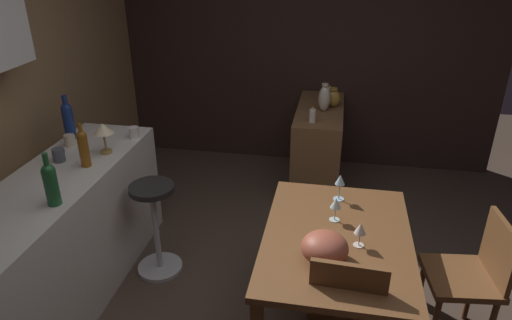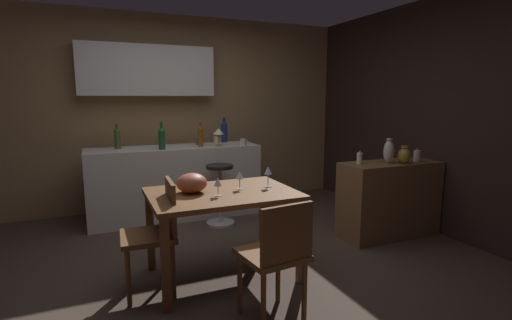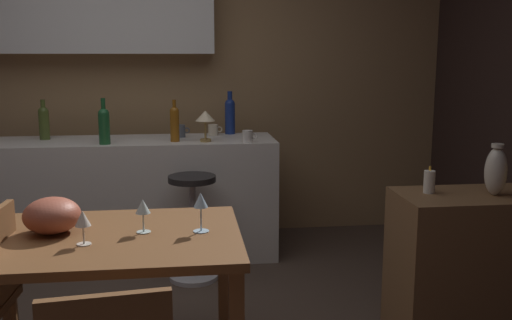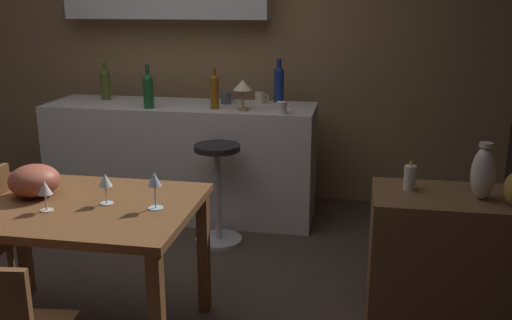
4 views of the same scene
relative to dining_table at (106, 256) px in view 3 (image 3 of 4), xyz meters
The scene contains 19 objects.
wall_kitchen_back 2.51m from the dining_table, 90.20° to the left, with size 5.20×0.33×2.60m.
dining_table is the anchor object (origin of this frame).
kitchen_counter 1.83m from the dining_table, 90.76° to the left, with size 2.10×0.60×0.90m, color silver.
sideboard_cabinet 2.01m from the dining_table, ahead, with size 1.10×0.44×0.82m, color brown.
bar_stool 1.38m from the dining_table, 72.97° to the left, with size 0.34×0.34×0.72m.
wine_glass_left 0.48m from the dining_table, ahead, with size 0.07×0.07×0.18m.
wine_glass_right 0.27m from the dining_table, ahead, with size 0.07×0.07×0.15m.
wine_glass_center 0.24m from the dining_table, 121.52° to the right, with size 0.07×0.07×0.15m.
fruit_bowl 0.30m from the dining_table, 164.14° to the left, with size 0.25×0.25×0.16m, color #9E4C38.
wine_bottle_olive 2.07m from the dining_table, 109.56° to the left, with size 0.08×0.08×0.30m.
wine_bottle_cobalt 2.21m from the dining_table, 70.79° to the left, with size 0.08×0.08×0.34m.
wine_bottle_amber 1.76m from the dining_table, 80.45° to the left, with size 0.07×0.07×0.30m.
wine_bottle_green 1.68m from the dining_table, 97.22° to the left, with size 0.08×0.08×0.33m.
cup_white 1.79m from the dining_table, 62.93° to the left, with size 0.11×0.07×0.09m.
cup_slate 1.96m from the dining_table, 80.45° to the left, with size 0.12×0.08×0.09m.
cup_cream 2.08m from the dining_table, 73.72° to the left, with size 0.11×0.08×0.09m.
counter_lamp 1.78m from the dining_table, 73.05° to the left, with size 0.14×0.14×0.23m.
pillar_candle_tall 1.64m from the dining_table, ahead, with size 0.06×0.06×0.14m.
vase_ceramic_ivory 1.94m from the dining_table, ahead, with size 0.11×0.11×0.26m.
Camera 3 is at (0.31, -2.80, 1.52)m, focal length 40.33 mm.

